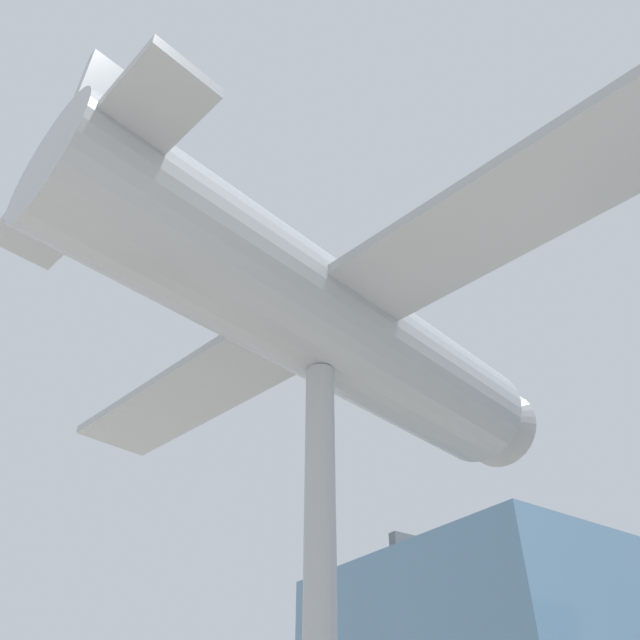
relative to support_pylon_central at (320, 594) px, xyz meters
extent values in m
cube|color=#51565B|center=(-9.87, 16.26, 4.87)|extent=(0.36, 12.70, 0.60)
cylinder|color=#999EA3|center=(0.00, 0.00, 0.00)|extent=(0.47, 0.47, 7.02)
cylinder|color=#93999E|center=(0.00, 0.00, 4.57)|extent=(4.05, 10.43, 2.12)
cube|color=#93999E|center=(0.00, 0.00, 4.57)|extent=(14.24, 4.49, 0.18)
cube|color=#93999E|center=(0.87, -4.41, 4.73)|extent=(4.64, 1.86, 0.18)
cube|color=#93999E|center=(0.87, -4.41, 5.93)|extent=(0.39, 1.11, 2.29)
cone|color=#93999E|center=(-1.07, 5.47, 4.57)|extent=(1.94, 1.25, 1.80)
sphere|color=black|center=(-1.20, 6.10, 4.57)|extent=(0.44, 0.44, 0.44)
camera|label=1|loc=(7.35, -5.05, -2.00)|focal=35.00mm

